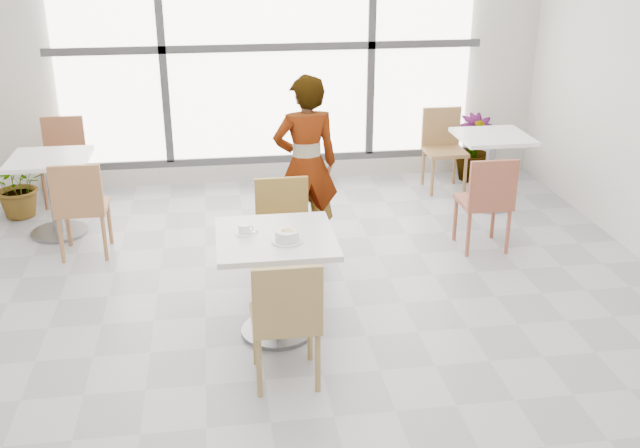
{
  "coord_description": "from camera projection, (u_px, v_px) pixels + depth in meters",
  "views": [
    {
      "loc": [
        -0.6,
        -4.42,
        2.7
      ],
      "look_at": [
        0.0,
        -0.3,
        1.0
      ],
      "focal_mm": 41.34,
      "sensor_mm": 36.0,
      "label": 1
    }
  ],
  "objects": [
    {
      "name": "floor",
      "position": [
        314.0,
        340.0,
        5.15
      ],
      "size": [
        7.0,
        7.0,
        0.0
      ],
      "primitive_type": "plane",
      "color": "#9E9EA5",
      "rests_on": "ground"
    },
    {
      "name": "wall_back",
      "position": [
        268.0,
        46.0,
        7.79
      ],
      "size": [
        6.0,
        0.0,
        6.0
      ],
      "primitive_type": "plane",
      "rotation": [
        1.57,
        0.0,
        0.0
      ],
      "color": "silver",
      "rests_on": "ground"
    },
    {
      "name": "window",
      "position": [
        269.0,
        47.0,
        7.73
      ],
      "size": [
        4.6,
        0.07,
        2.52
      ],
      "color": "white",
      "rests_on": "ground"
    },
    {
      "name": "main_table",
      "position": [
        276.0,
        266.0,
        5.06
      ],
      "size": [
        0.8,
        0.8,
        0.75
      ],
      "color": "silver",
      "rests_on": "ground"
    },
    {
      "name": "chair_near",
      "position": [
        286.0,
        315.0,
        4.47
      ],
      "size": [
        0.42,
        0.42,
        0.87
      ],
      "rotation": [
        0.0,
        0.0,
        3.14
      ],
      "color": "#A3874F",
      "rests_on": "ground"
    },
    {
      "name": "chair_far",
      "position": [
        283.0,
        227.0,
        5.77
      ],
      "size": [
        0.42,
        0.42,
        0.87
      ],
      "color": "olive",
      "rests_on": "ground"
    },
    {
      "name": "oatmeal_bowl",
      "position": [
        287.0,
        236.0,
        4.86
      ],
      "size": [
        0.21,
        0.21,
        0.09
      ],
      "color": "silver",
      "rests_on": "main_table"
    },
    {
      "name": "coffee_cup",
      "position": [
        245.0,
        230.0,
        4.99
      ],
      "size": [
        0.16,
        0.13,
        0.07
      ],
      "color": "white",
      "rests_on": "main_table"
    },
    {
      "name": "person",
      "position": [
        306.0,
        165.0,
        6.32
      ],
      "size": [
        0.61,
        0.44,
        1.56
      ],
      "primitive_type": "imported",
      "rotation": [
        0.0,
        0.0,
        3.26
      ],
      "color": "black",
      "rests_on": "ground"
    },
    {
      "name": "bg_table_left",
      "position": [
        53.0,
        184.0,
        6.74
      ],
      "size": [
        0.7,
        0.7,
        0.75
      ],
      "color": "white",
      "rests_on": "ground"
    },
    {
      "name": "bg_table_right",
      "position": [
        491.0,
        160.0,
        7.44
      ],
      "size": [
        0.7,
        0.7,
        0.75
      ],
      "color": "white",
      "rests_on": "ground"
    },
    {
      "name": "bg_chair_left_near",
      "position": [
        80.0,
        203.0,
        6.25
      ],
      "size": [
        0.42,
        0.42,
        0.87
      ],
      "rotation": [
        0.0,
        0.0,
        3.14
      ],
      "color": "#A56E44",
      "rests_on": "ground"
    },
    {
      "name": "bg_chair_left_far",
      "position": [
        64.0,
        154.0,
        7.58
      ],
      "size": [
        0.42,
        0.42,
        0.87
      ],
      "color": "#93593B",
      "rests_on": "ground"
    },
    {
      "name": "bg_chair_right_near",
      "position": [
        487.0,
        198.0,
        6.38
      ],
      "size": [
        0.42,
        0.42,
        0.87
      ],
      "rotation": [
        0.0,
        0.0,
        3.14
      ],
      "color": "#9D543D",
      "rests_on": "ground"
    },
    {
      "name": "bg_chair_right_far",
      "position": [
        443.0,
        143.0,
        7.96
      ],
      "size": [
        0.42,
        0.42,
        0.87
      ],
      "color": "#A17546",
      "rests_on": "ground"
    },
    {
      "name": "plant_left",
      "position": [
        19.0,
        184.0,
        7.22
      ],
      "size": [
        0.64,
        0.57,
        0.66
      ],
      "primitive_type": "imported",
      "rotation": [
        0.0,
        0.0,
        0.11
      ],
      "color": "#5A844C",
      "rests_on": "ground"
    },
    {
      "name": "plant_right",
      "position": [
        474.0,
        148.0,
        8.25
      ],
      "size": [
        0.45,
        0.45,
        0.74
      ],
      "primitive_type": "imported",
      "rotation": [
        0.0,
        0.0,
        0.08
      ],
      "color": "#3F7E3E",
      "rests_on": "ground"
    }
  ]
}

